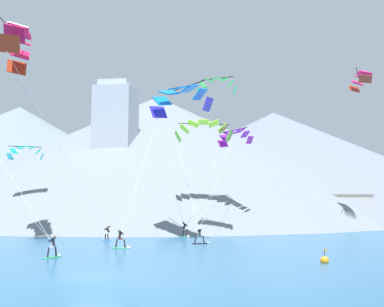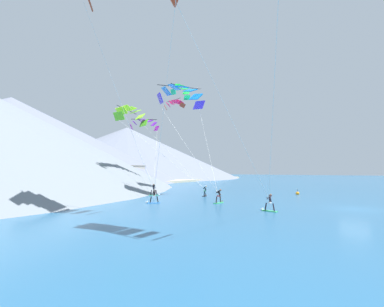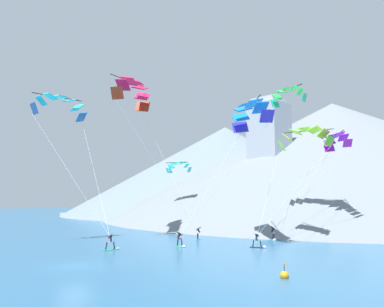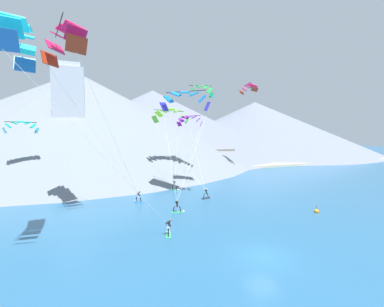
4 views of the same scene
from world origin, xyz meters
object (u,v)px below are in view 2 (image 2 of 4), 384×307
(parafoil_kite_mid_center, at_px, (144,123))
(parafoil_kite_far_right, at_px, (182,94))
(kitesurfer_near_lead, at_px, (205,193))
(kitesurfer_near_trail, at_px, (152,199))
(parafoil_kite_distant_high_outer, at_px, (181,90))
(parafoil_kite_distant_mid_solo, at_px, (174,104))
(kitesurfer_far_left, at_px, (268,206))
(kitesurfer_far_right, at_px, (220,199))
(kitesurfer_mid_center, at_px, (155,192))
(parafoil_kite_near_lead, at_px, (131,114))
(race_marker_buoy, at_px, (298,193))

(parafoil_kite_mid_center, distance_m, parafoil_kite_far_right, 12.84)
(kitesurfer_near_lead, relative_size, kitesurfer_near_trail, 1.07)
(kitesurfer_near_lead, bearing_deg, parafoil_kite_distant_high_outer, 77.30)
(parafoil_kite_distant_high_outer, distance_m, parafoil_kite_distant_mid_solo, 23.71)
(kitesurfer_near_trail, relative_size, kitesurfer_far_left, 0.93)
(kitesurfer_far_left, bearing_deg, kitesurfer_far_right, 63.16)
(kitesurfer_far_right, bearing_deg, parafoil_kite_distant_high_outer, 53.64)
(kitesurfer_near_lead, xyz_separation_m, parafoil_kite_distant_high_outer, (1.11, 4.93, 16.58))
(kitesurfer_mid_center, relative_size, parafoil_kite_distant_mid_solo, 0.30)
(parafoil_kite_distant_high_outer, height_order, parafoil_kite_distant_mid_solo, parafoil_kite_distant_mid_solo)
(parafoil_kite_near_lead, height_order, parafoil_kite_far_right, parafoil_kite_far_right)
(race_marker_buoy, bearing_deg, parafoil_kite_mid_center, 105.37)
(parafoil_kite_near_lead, distance_m, parafoil_kite_mid_center, 4.16)
(kitesurfer_mid_center, xyz_separation_m, kitesurfer_far_left, (-6.71, -18.50, -0.11))
(kitesurfer_far_left, distance_m, parafoil_kite_near_lead, 29.15)
(parafoil_kite_distant_high_outer, bearing_deg, parafoil_kite_mid_center, 80.54)
(kitesurfer_near_trail, xyz_separation_m, parafoil_kite_far_right, (7.59, 0.79, 14.56))
(parafoil_kite_near_lead, distance_m, parafoil_kite_far_right, 11.12)
(kitesurfer_near_lead, distance_m, parafoil_kite_mid_center, 18.64)
(kitesurfer_near_lead, distance_m, kitesurfer_mid_center, 7.65)
(parafoil_kite_distant_mid_solo, xyz_separation_m, race_marker_buoy, (-10.29, -30.33, -20.71))
(kitesurfer_mid_center, xyz_separation_m, parafoil_kite_distant_high_outer, (3.85, -2.21, 16.45))
(kitesurfer_far_right, xyz_separation_m, parafoil_kite_mid_center, (8.90, 19.08, 12.00))
(kitesurfer_near_lead, bearing_deg, parafoil_kite_distant_mid_solo, 43.54)
(kitesurfer_mid_center, relative_size, parafoil_kite_mid_center, 0.15)
(parafoil_kite_distant_mid_solo, bearing_deg, parafoil_kite_far_right, -143.88)
(parafoil_kite_mid_center, bearing_deg, kitesurfer_mid_center, -128.12)
(kitesurfer_mid_center, height_order, race_marker_buoy, kitesurfer_mid_center)
(kitesurfer_near_trail, relative_size, parafoil_kite_far_right, 0.11)
(parafoil_kite_far_right, relative_size, parafoil_kite_distant_high_outer, 3.39)
(kitesurfer_far_left, distance_m, parafoil_kite_distant_high_outer, 25.52)
(parafoil_kite_mid_center, distance_m, parafoil_kite_distant_high_outer, 10.21)
(kitesurfer_near_trail, bearing_deg, kitesurfer_far_left, -86.84)
(kitesurfer_far_left, bearing_deg, race_marker_buoy, -0.20)
(kitesurfer_near_trail, xyz_separation_m, race_marker_buoy, (19.77, -13.15, -0.31))
(parafoil_kite_distant_high_outer, bearing_deg, kitesurfer_far_left, -122.94)
(kitesurfer_near_trail, height_order, parafoil_kite_distant_mid_solo, parafoil_kite_distant_mid_solo)
(parafoil_kite_distant_mid_solo, bearing_deg, parafoil_kite_mid_center, -164.07)
(parafoil_kite_near_lead, relative_size, parafoil_kite_distant_mid_solo, 2.49)
(kitesurfer_near_trail, xyz_separation_m, kitesurfer_far_left, (0.72, -13.08, 0.00))
(kitesurfer_near_lead, bearing_deg, kitesurfer_near_trail, 170.42)
(kitesurfer_far_left, xyz_separation_m, parafoil_kite_distant_mid_solo, (29.33, 30.26, 20.40))
(parafoil_kite_distant_mid_solo, distance_m, race_marker_buoy, 38.14)
(kitesurfer_far_right, bearing_deg, parafoil_kite_mid_center, 64.99)
(kitesurfer_far_right, bearing_deg, kitesurfer_near_trail, 119.62)
(parafoil_kite_far_right, height_order, parafoil_kite_distant_mid_solo, parafoil_kite_distant_mid_solo)
(parafoil_kite_distant_mid_solo, bearing_deg, kitesurfer_mid_center, -152.54)
(kitesurfer_near_trail, bearing_deg, parafoil_kite_mid_center, 43.77)
(kitesurfer_near_lead, relative_size, kitesurfer_far_left, 1.00)
(parafoil_kite_near_lead, bearing_deg, parafoil_kite_distant_high_outer, -73.60)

